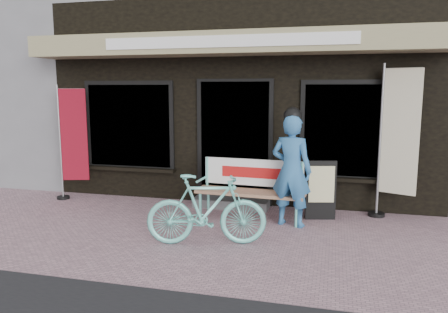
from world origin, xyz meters
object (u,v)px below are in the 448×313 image
(nobori_red, at_px, (72,141))
(nobori_cream, at_px, (396,140))
(menu_stand, at_px, (321,189))
(bench, at_px, (251,184))
(person, at_px, (291,168))
(bicycle, at_px, (207,210))

(nobori_red, bearing_deg, nobori_cream, -15.84)
(menu_stand, bearing_deg, bench, 176.32)
(nobori_cream, bearing_deg, nobori_red, -157.24)
(person, height_order, menu_stand, person)
(nobori_cream, bearing_deg, bench, -145.80)
(bench, distance_m, menu_stand, 1.08)
(bicycle, relative_size, nobori_cream, 0.65)
(menu_stand, bearing_deg, bicycle, -146.34)
(nobori_red, bearing_deg, bicycle, -45.99)
(person, xyz_separation_m, menu_stand, (0.42, 0.42, -0.39))
(person, relative_size, nobori_red, 0.84)
(menu_stand, bearing_deg, nobori_red, 164.16)
(bench, relative_size, nobori_cream, 0.71)
(bicycle, bearing_deg, menu_stand, -57.57)
(person, bearing_deg, bicycle, -118.57)
(bench, bearing_deg, nobori_cream, 16.10)
(person, distance_m, bicycle, 1.52)
(bench, relative_size, person, 0.98)
(bicycle, height_order, nobori_cream, nobori_cream)
(bicycle, bearing_deg, nobori_red, 46.35)
(bicycle, height_order, nobori_red, nobori_red)
(menu_stand, bearing_deg, nobori_cream, 1.85)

